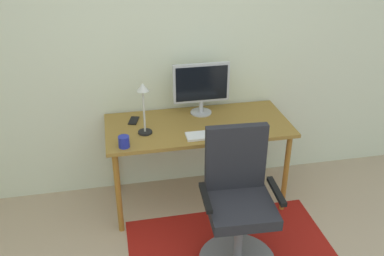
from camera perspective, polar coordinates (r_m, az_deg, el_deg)
The scene contains 10 objects.
wall_back at distance 3.56m, azimuth -4.54°, elevation 10.98°, with size 6.00×0.10×2.60m, color silver.
area_rug at distance 3.32m, azimuth 5.54°, elevation -16.60°, with size 1.54×1.06×0.01m, color maroon.
desk at distance 3.46m, azimuth 0.80°, elevation -0.54°, with size 1.49×0.68×0.75m.
monitor at distance 3.51m, azimuth 1.26°, elevation 5.81°, with size 0.47×0.18×0.44m.
keyboard at distance 3.25m, azimuth 2.94°, elevation -0.87°, with size 0.43×0.13×0.02m, color white.
computer_mouse at distance 3.36m, azimuth 8.57°, elevation 0.01°, with size 0.06×0.10×0.03m, color white.
coffee_cup at distance 3.12m, azimuth -9.18°, elevation -1.84°, with size 0.08×0.08×0.09m, color #1E2896.
cell_phone at distance 3.50m, azimuth -7.87°, elevation 1.01°, with size 0.07×0.14×0.01m, color black.
desk_lamp at distance 3.19m, azimuth -6.59°, elevation 3.72°, with size 0.11×0.11×0.41m.
office_chair at distance 3.01m, azimuth 6.22°, elevation -11.52°, with size 0.56×0.56×1.04m.
Camera 1 is at (-0.40, -1.19, 2.30)m, focal length 39.48 mm.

